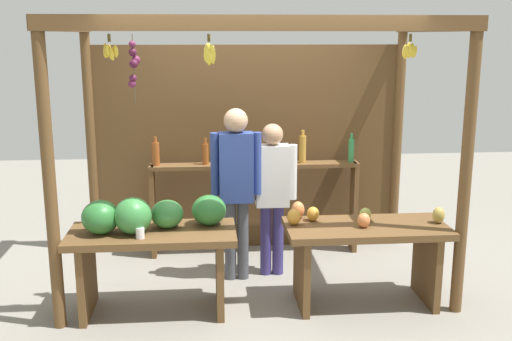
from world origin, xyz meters
The scene contains 7 objects.
ground_plane centered at (0.00, 0.00, 0.00)m, with size 12.00×12.00×0.00m, color gray.
market_stall centered at (0.00, 0.44, 1.42)m, with size 3.46×1.89×2.48m.
fruit_counter_left centered at (-0.93, -0.66, 0.69)m, with size 1.40×0.64×1.03m.
fruit_counter_right centered at (0.90, -0.66, 0.55)m, with size 1.42×0.64×0.88m.
bottle_shelf_unit centered at (0.06, 0.67, 0.79)m, with size 2.22×0.22×1.35m.
vendor_man centered at (-0.17, -0.02, 1.01)m, with size 0.48×0.23×1.67m.
vendor_woman centered at (0.18, 0.07, 0.90)m, with size 0.48×0.20×1.51m.
Camera 1 is at (-0.47, -5.54, 2.33)m, focal length 42.19 mm.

